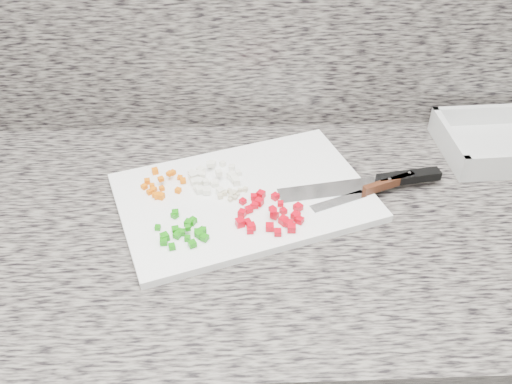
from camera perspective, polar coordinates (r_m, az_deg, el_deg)
cabinet at (r=1.33m, az=-1.01°, el=-17.91°), size 3.92×0.62×0.86m
countertop at (r=0.99m, az=-1.30°, el=-3.44°), size 3.96×0.64×0.04m
cutting_board at (r=1.00m, az=-1.18°, el=-0.52°), size 0.50×0.41×0.01m
carrot_pile at (r=1.03m, az=-9.50°, el=0.73°), size 0.08×0.09×0.02m
onion_pile at (r=1.03m, az=-4.60°, el=1.44°), size 0.10×0.10×0.02m
green_pepper_pile at (r=0.93m, az=-7.21°, el=-3.88°), size 0.09×0.09×0.02m
red_pepper_pile at (r=0.95m, az=1.46°, el=-2.28°), size 0.12×0.11×0.02m
garlic_pile at (r=1.00m, az=-2.44°, el=-0.17°), size 0.05×0.04×0.01m
chef_knife at (r=1.04m, az=12.45°, el=1.04°), size 0.30×0.08×0.02m
paring_knife at (r=1.03m, az=11.94°, el=0.41°), size 0.20×0.09×0.02m
tray at (r=1.22m, az=23.81°, el=4.45°), size 0.26×0.20×0.05m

